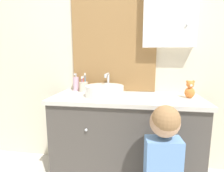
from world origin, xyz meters
TOP-DOWN VIEW (x-y plane):
  - wall_back at (0.02, 0.62)m, footprint 3.20×0.18m
  - vanity_counter at (0.00, 0.34)m, footprint 1.32×0.53m
  - sink_basin at (-0.19, 0.34)m, footprint 0.35×0.40m
  - toothbrush_holder at (-0.44, 0.49)m, footprint 0.09×0.09m
  - soap_dispenser at (-0.53, 0.53)m, footprint 0.06×0.06m
  - child_figure at (0.28, -0.11)m, footprint 0.24×0.45m
  - teddy_bear at (0.54, 0.36)m, footprint 0.08×0.07m

SIDE VIEW (x-z plane):
  - vanity_counter at x=0.00m, z-range 0.00..0.81m
  - child_figure at x=0.28m, z-range 0.09..0.96m
  - sink_basin at x=-0.19m, z-range 0.76..0.95m
  - toothbrush_holder at x=-0.44m, z-range 0.76..0.95m
  - teddy_bear at x=0.54m, z-range 0.80..0.95m
  - soap_dispenser at x=-0.53m, z-range 0.79..0.97m
  - wall_back at x=0.02m, z-range 0.03..2.53m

